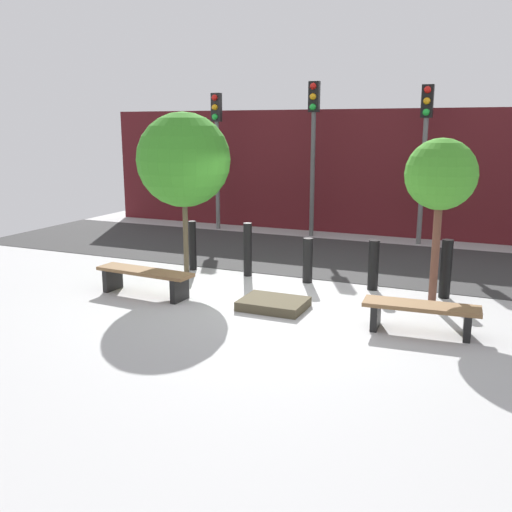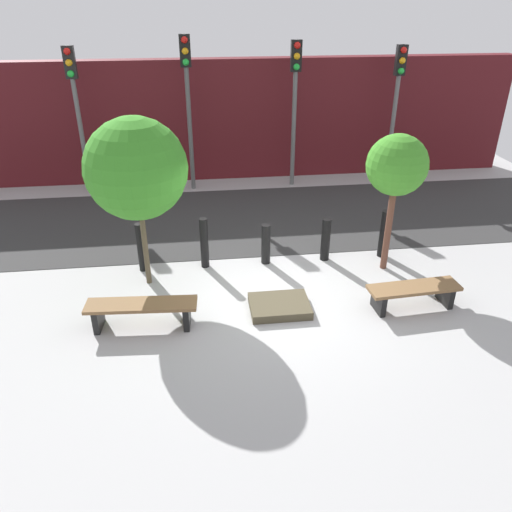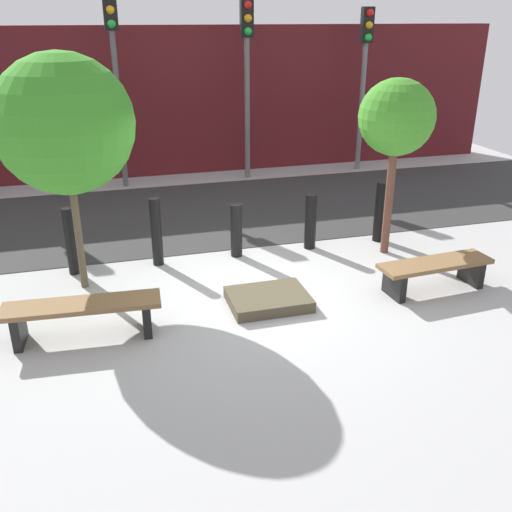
{
  "view_description": "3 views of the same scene",
  "coord_description": "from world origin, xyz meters",
  "px_view_note": "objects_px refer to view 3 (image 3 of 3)",
  "views": [
    {
      "loc": [
        3.29,
        -8.7,
        2.91
      ],
      "look_at": [
        -0.36,
        -0.28,
        0.83
      ],
      "focal_mm": 40.0,
      "sensor_mm": 36.0,
      "label": 1
    },
    {
      "loc": [
        -1.33,
        -7.66,
        5.03
      ],
      "look_at": [
        -0.37,
        -0.01,
        0.91
      ],
      "focal_mm": 35.0,
      "sensor_mm": 36.0,
      "label": 2
    },
    {
      "loc": [
        -2.01,
        -6.87,
        3.58
      ],
      "look_at": [
        -0.15,
        -0.31,
        0.69
      ],
      "focal_mm": 40.0,
      "sensor_mm": 36.0,
      "label": 3
    }
  ],
  "objects_px": {
    "tree_behind_right_bench": "(396,119)",
    "traffic_light_mid_east": "(247,59)",
    "bench_left": "(83,312)",
    "bollard_center": "(236,231)",
    "bollard_far_left": "(71,241)",
    "planter_bed": "(268,299)",
    "tree_behind_left_bench": "(64,125)",
    "traffic_light_mid_west": "(114,56)",
    "bench_right": "(435,270)",
    "traffic_light_east": "(365,61)",
    "bollard_left": "(156,232)",
    "bollard_right": "(310,222)",
    "bollard_far_right": "(380,212)"
  },
  "relations": [
    {
      "from": "bench_left",
      "to": "traffic_light_mid_west",
      "type": "distance_m",
      "value": 7.07
    },
    {
      "from": "bollard_far_left",
      "to": "bollard_right",
      "type": "relative_size",
      "value": 1.11
    },
    {
      "from": "tree_behind_left_bench",
      "to": "traffic_light_east",
      "type": "bearing_deg",
      "value": 37.61
    },
    {
      "from": "tree_behind_right_bench",
      "to": "bollard_center",
      "type": "bearing_deg",
      "value": 167.85
    },
    {
      "from": "tree_behind_left_bench",
      "to": "bollard_right",
      "type": "relative_size",
      "value": 3.47
    },
    {
      "from": "bench_right",
      "to": "traffic_light_east",
      "type": "xyz_separation_m",
      "value": [
        1.93,
        6.57,
        2.28
      ]
    },
    {
      "from": "bench_right",
      "to": "traffic_light_east",
      "type": "height_order",
      "value": "traffic_light_east"
    },
    {
      "from": "planter_bed",
      "to": "bollard_left",
      "type": "relative_size",
      "value": 0.98
    },
    {
      "from": "tree_behind_right_bench",
      "to": "bollard_center",
      "type": "xyz_separation_m",
      "value": [
        -2.36,
        0.51,
        -1.72
      ]
    },
    {
      "from": "tree_behind_left_bench",
      "to": "bollard_center",
      "type": "distance_m",
      "value": 3.05
    },
    {
      "from": "bench_left",
      "to": "bench_right",
      "type": "xyz_separation_m",
      "value": [
        4.72,
        0.0,
        -0.03
      ]
    },
    {
      "from": "bollard_right",
      "to": "traffic_light_mid_east",
      "type": "xyz_separation_m",
      "value": [
        0.18,
        4.62,
        2.23
      ]
    },
    {
      "from": "planter_bed",
      "to": "bollard_left",
      "type": "height_order",
      "value": "bollard_left"
    },
    {
      "from": "planter_bed",
      "to": "traffic_light_mid_east",
      "type": "relative_size",
      "value": 0.27
    },
    {
      "from": "traffic_light_mid_west",
      "to": "traffic_light_mid_east",
      "type": "xyz_separation_m",
      "value": [
        2.86,
        -0.0,
        -0.1
      ]
    },
    {
      "from": "bollard_right",
      "to": "traffic_light_mid_west",
      "type": "distance_m",
      "value": 5.82
    },
    {
      "from": "tree_behind_right_bench",
      "to": "traffic_light_mid_west",
      "type": "xyz_separation_m",
      "value": [
        -3.79,
        5.13,
        0.64
      ]
    },
    {
      "from": "bollard_left",
      "to": "bollard_far_right",
      "type": "height_order",
      "value": "bollard_left"
    },
    {
      "from": "tree_behind_left_bench",
      "to": "bollard_left",
      "type": "height_order",
      "value": "tree_behind_left_bench"
    },
    {
      "from": "tree_behind_right_bench",
      "to": "traffic_light_mid_east",
      "type": "xyz_separation_m",
      "value": [
        -0.93,
        5.12,
        0.54
      ]
    },
    {
      "from": "tree_behind_left_bench",
      "to": "bollard_center",
      "type": "height_order",
      "value": "tree_behind_left_bench"
    },
    {
      "from": "bench_right",
      "to": "traffic_light_mid_west",
      "type": "height_order",
      "value": "traffic_light_mid_west"
    },
    {
      "from": "tree_behind_left_bench",
      "to": "bollard_far_right",
      "type": "xyz_separation_m",
      "value": [
        4.87,
        0.51,
        -1.78
      ]
    },
    {
      "from": "traffic_light_east",
      "to": "bench_right",
      "type": "bearing_deg",
      "value": -106.36
    },
    {
      "from": "bollard_right",
      "to": "traffic_light_mid_west",
      "type": "height_order",
      "value": "traffic_light_mid_west"
    },
    {
      "from": "tree_behind_left_bench",
      "to": "traffic_light_mid_west",
      "type": "relative_size",
      "value": 0.79
    },
    {
      "from": "bench_left",
      "to": "tree_behind_left_bench",
      "type": "relative_size",
      "value": 0.58
    },
    {
      "from": "tree_behind_right_bench",
      "to": "bollard_right",
      "type": "height_order",
      "value": "tree_behind_right_bench"
    },
    {
      "from": "bollard_center",
      "to": "traffic_light_mid_east",
      "type": "height_order",
      "value": "traffic_light_mid_east"
    },
    {
      "from": "bollard_left",
      "to": "bollard_center",
      "type": "bearing_deg",
      "value": 0.0
    },
    {
      "from": "tree_behind_left_bench",
      "to": "bollard_right",
      "type": "xyz_separation_m",
      "value": [
        3.61,
        0.51,
        -1.83
      ]
    },
    {
      "from": "tree_behind_right_bench",
      "to": "traffic_light_east",
      "type": "distance_m",
      "value": 5.49
    },
    {
      "from": "tree_behind_right_bench",
      "to": "bollard_far_right",
      "type": "height_order",
      "value": "tree_behind_right_bench"
    },
    {
      "from": "bollard_far_left",
      "to": "planter_bed",
      "type": "bearing_deg",
      "value": -34.97
    },
    {
      "from": "tree_behind_right_bench",
      "to": "bollard_left",
      "type": "xyz_separation_m",
      "value": [
        -3.61,
        0.51,
        -1.61
      ]
    },
    {
      "from": "bench_left",
      "to": "traffic_light_mid_east",
      "type": "distance_m",
      "value": 7.94
    },
    {
      "from": "tree_behind_right_bench",
      "to": "bench_left",
      "type": "bearing_deg",
      "value": -163.0
    },
    {
      "from": "traffic_light_mid_east",
      "to": "traffic_light_east",
      "type": "bearing_deg",
      "value": -0.01
    },
    {
      "from": "tree_behind_left_bench",
      "to": "bollard_center",
      "type": "bearing_deg",
      "value": 12.15
    },
    {
      "from": "tree_behind_left_bench",
      "to": "bollard_right",
      "type": "bearing_deg",
      "value": 8.01
    },
    {
      "from": "traffic_light_mid_west",
      "to": "traffic_light_mid_east",
      "type": "bearing_deg",
      "value": -0.01
    },
    {
      "from": "bench_left",
      "to": "traffic_light_east",
      "type": "relative_size",
      "value": 0.49
    },
    {
      "from": "bollard_left",
      "to": "traffic_light_mid_east",
      "type": "xyz_separation_m",
      "value": [
        2.68,
        4.62,
        2.15
      ]
    },
    {
      "from": "bollard_right",
      "to": "bollard_far_right",
      "type": "bearing_deg",
      "value": 0.0
    },
    {
      "from": "planter_bed",
      "to": "tree_behind_left_bench",
      "type": "distance_m",
      "value": 3.47
    },
    {
      "from": "tree_behind_left_bench",
      "to": "bollard_left",
      "type": "bearing_deg",
      "value": 24.64
    },
    {
      "from": "bench_left",
      "to": "bollard_center",
      "type": "bearing_deg",
      "value": 43.51
    },
    {
      "from": "bollard_center",
      "to": "bollard_far_right",
      "type": "xyz_separation_m",
      "value": [
        2.51,
        0.0,
        0.08
      ]
    },
    {
      "from": "bench_right",
      "to": "traffic_light_east",
      "type": "relative_size",
      "value": 0.44
    },
    {
      "from": "traffic_light_mid_east",
      "to": "bollard_right",
      "type": "bearing_deg",
      "value": -92.2
    }
  ]
}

